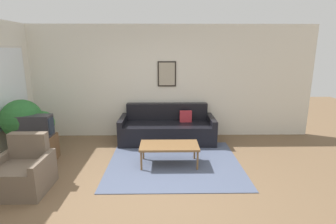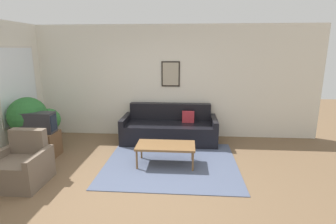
{
  "view_description": "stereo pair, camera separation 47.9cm",
  "coord_description": "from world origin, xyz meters",
  "px_view_note": "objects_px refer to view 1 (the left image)",
  "views": [
    {
      "loc": [
        0.38,
        -3.73,
        2.13
      ],
      "look_at": [
        0.46,
        1.59,
        0.85
      ],
      "focal_mm": 28.0,
      "sensor_mm": 36.0,
      "label": 1
    },
    {
      "loc": [
        0.86,
        -3.71,
        2.13
      ],
      "look_at": [
        0.46,
        1.59,
        0.85
      ],
      "focal_mm": 28.0,
      "sensor_mm": 36.0,
      "label": 2
    }
  ],
  "objects_px": {
    "couch": "(167,129)",
    "tv": "(34,126)",
    "coffee_table": "(169,146)",
    "armchair": "(23,173)",
    "potted_plant_tall": "(22,120)"
  },
  "relations": [
    {
      "from": "couch",
      "to": "potted_plant_tall",
      "type": "xyz_separation_m",
      "value": [
        -2.87,
        -0.89,
        0.47
      ]
    },
    {
      "from": "couch",
      "to": "coffee_table",
      "type": "relative_size",
      "value": 2.01
    },
    {
      "from": "couch",
      "to": "tv",
      "type": "xyz_separation_m",
      "value": [
        -2.53,
        -1.1,
        0.42
      ]
    },
    {
      "from": "armchair",
      "to": "potted_plant_tall",
      "type": "distance_m",
      "value": 1.52
    },
    {
      "from": "armchair",
      "to": "couch",
      "type": "bearing_deg",
      "value": 51.67
    },
    {
      "from": "armchair",
      "to": "tv",
      "type": "bearing_deg",
      "value": 112.79
    },
    {
      "from": "tv",
      "to": "coffee_table",
      "type": "bearing_deg",
      "value": -4.67
    },
    {
      "from": "coffee_table",
      "to": "couch",
      "type": "bearing_deg",
      "value": 90.87
    },
    {
      "from": "tv",
      "to": "potted_plant_tall",
      "type": "height_order",
      "value": "potted_plant_tall"
    },
    {
      "from": "armchair",
      "to": "potted_plant_tall",
      "type": "bearing_deg",
      "value": 123.67
    },
    {
      "from": "couch",
      "to": "potted_plant_tall",
      "type": "distance_m",
      "value": 3.04
    },
    {
      "from": "coffee_table",
      "to": "armchair",
      "type": "xyz_separation_m",
      "value": [
        -2.26,
        -0.86,
        -0.08
      ]
    },
    {
      "from": "potted_plant_tall",
      "to": "tv",
      "type": "bearing_deg",
      "value": -32.45
    },
    {
      "from": "coffee_table",
      "to": "tv",
      "type": "height_order",
      "value": "tv"
    },
    {
      "from": "couch",
      "to": "tv",
      "type": "bearing_deg",
      "value": -156.51
    }
  ]
}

